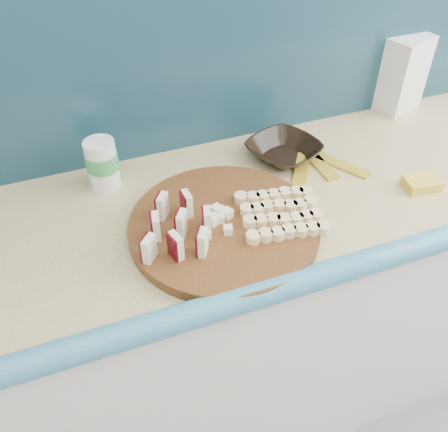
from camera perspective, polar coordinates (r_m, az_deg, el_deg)
kitchen_counter at (r=1.60m, az=2.53°, el=-10.49°), size 2.20×0.63×0.91m
backsplash at (r=1.37m, az=-1.44°, el=17.54°), size 2.20×0.02×0.50m
cutting_board at (r=1.17m, az=-0.00°, el=-1.25°), size 0.53×0.53×0.03m
apple_wedges at (r=1.11m, az=-5.37°, el=-1.24°), size 0.17×0.19×0.06m
apple_chunks at (r=1.15m, az=-1.39°, el=-0.49°), size 0.06×0.07×0.02m
banana_slices at (r=1.18m, az=6.57°, el=0.36°), size 0.22×0.20×0.02m
brown_bowl at (r=1.41m, az=6.83°, el=7.39°), size 0.25×0.25×0.05m
flour_bag at (r=1.70m, az=19.73°, el=15.08°), size 0.16×0.14×0.23m
canister at (r=1.31m, az=-13.74°, el=5.87°), size 0.08×0.08×0.13m
sponge at (r=1.40m, az=21.66°, el=3.48°), size 0.10×0.07×0.03m
banana_peel at (r=1.40m, az=10.93°, el=5.62°), size 0.24×0.20×0.01m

